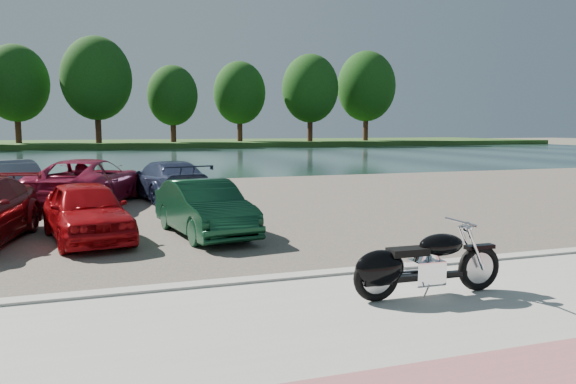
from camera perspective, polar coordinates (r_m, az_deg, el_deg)
name	(u,v)px	position (r m, az deg, el deg)	size (l,w,h in m)	color
ground	(380,320)	(7.48, 9.36, -12.75)	(200.00, 200.00, 0.00)	#595447
promenade	(423,345)	(6.66, 13.58, -14.88)	(60.00, 6.00, 0.10)	#A5A39B
kerb	(321,276)	(9.19, 3.40, -8.54)	(60.00, 0.30, 0.14)	#A5A39B
parking_lot	(212,206)	(17.70, -7.72, -1.41)	(60.00, 18.00, 0.04)	#48413A
river	(141,158)	(46.39, -14.72, 3.33)	(120.00, 40.00, 0.00)	#1B3230
far_bank	(122,144)	(78.31, -16.48, 4.74)	(120.00, 24.00, 0.60)	#284719
far_trees	(159,87)	(72.58, -12.95, 10.40)	(70.25, 10.68, 12.52)	#3C1F15
motorcycle	(416,265)	(8.07, 12.83, -7.23)	(2.33, 0.75, 1.05)	black
car_4	(86,211)	(12.81, -19.80, -1.81)	(1.51, 3.76, 1.28)	#AC0B10
car_5	(204,208)	(12.76, -8.49, -1.63)	(1.31, 3.76, 1.24)	#0F3720
car_9	(2,183)	(19.46, -27.03, 0.83)	(1.52, 4.36, 1.44)	slate
car_10	(88,182)	(18.79, -19.68, 1.01)	(2.40, 5.21, 1.45)	maroon
car_11	(167,180)	(19.40, -12.20, 1.21)	(1.84, 4.53, 1.32)	navy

